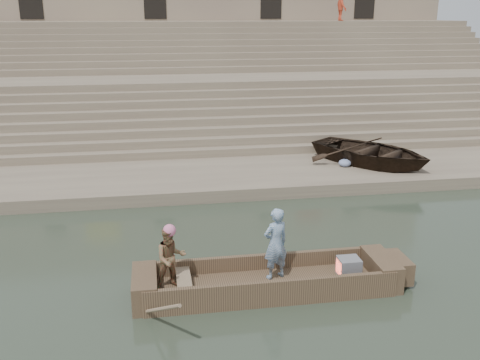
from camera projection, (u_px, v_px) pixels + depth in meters
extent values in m
plane|color=#273226|center=(282.00, 299.00, 11.12)|extent=(120.00, 120.00, 0.00)
cube|color=gray|center=(227.00, 178.00, 18.60)|extent=(32.00, 4.00, 0.40)
cube|color=gray|center=(205.00, 107.00, 25.30)|extent=(32.00, 3.00, 2.80)
cube|color=gray|center=(192.00, 67.00, 31.53)|extent=(32.00, 3.00, 5.20)
cube|color=gray|center=(219.00, 157.00, 20.67)|extent=(32.00, 0.50, 0.70)
cube|color=gray|center=(217.00, 150.00, 21.10)|extent=(32.00, 0.50, 1.00)
cube|color=gray|center=(216.00, 143.00, 21.52)|extent=(32.00, 0.50, 1.30)
cube|color=gray|center=(214.00, 137.00, 21.95)|extent=(32.00, 0.50, 1.60)
cube|color=gray|center=(213.00, 131.00, 22.38)|extent=(32.00, 0.50, 1.90)
cube|color=gray|center=(212.00, 125.00, 22.80)|extent=(32.00, 0.50, 2.20)
cube|color=gray|center=(210.00, 119.00, 23.23)|extent=(32.00, 0.50, 2.50)
cube|color=gray|center=(209.00, 114.00, 23.65)|extent=(32.00, 0.50, 2.80)
cube|color=gray|center=(201.00, 98.00, 26.90)|extent=(32.00, 0.50, 3.10)
cube|color=gray|center=(200.00, 94.00, 27.33)|extent=(32.00, 0.50, 3.40)
cube|color=gray|center=(199.00, 90.00, 27.76)|extent=(32.00, 0.50, 3.70)
cube|color=gray|center=(198.00, 86.00, 28.18)|extent=(32.00, 0.50, 4.00)
cube|color=gray|center=(198.00, 81.00, 28.61)|extent=(32.00, 0.50, 4.30)
cube|color=gray|center=(197.00, 78.00, 29.03)|extent=(32.00, 0.50, 4.60)
cube|color=gray|center=(196.00, 74.00, 29.46)|extent=(32.00, 0.50, 4.90)
cube|color=gray|center=(195.00, 70.00, 29.89)|extent=(32.00, 0.50, 5.20)
cube|color=gray|center=(186.00, 14.00, 34.40)|extent=(32.00, 5.00, 11.20)
cube|color=brown|center=(267.00, 286.00, 11.40)|extent=(5.00, 1.30, 0.22)
cube|color=brown|center=(273.00, 294.00, 10.76)|extent=(5.20, 0.12, 0.56)
cube|color=brown|center=(261.00, 266.00, 11.93)|extent=(5.20, 0.12, 0.56)
cube|color=brown|center=(145.00, 288.00, 10.94)|extent=(0.50, 1.30, 0.60)
cube|color=brown|center=(381.00, 269.00, 11.74)|extent=(0.50, 1.30, 0.60)
cube|color=brown|center=(398.00, 267.00, 11.79)|extent=(0.35, 0.90, 0.50)
cube|color=#937A5B|center=(184.00, 280.00, 11.04)|extent=(0.30, 1.20, 0.08)
cylinder|color=#937A5B|center=(153.00, 310.00, 10.12)|extent=(1.03, 2.10, 1.36)
sphere|color=pink|center=(169.00, 231.00, 10.76)|extent=(0.26, 0.26, 0.26)
imported|color=navy|center=(276.00, 244.00, 11.32)|extent=(0.67, 0.56, 1.58)
imported|color=#277640|center=(171.00, 258.00, 10.94)|extent=(0.74, 0.64, 1.33)
cube|color=slate|center=(349.00, 267.00, 11.59)|extent=(0.46, 0.42, 0.40)
cube|color=#E5593F|center=(339.00, 268.00, 11.55)|extent=(0.04, 0.34, 0.32)
imported|color=#2D2116|center=(371.00, 152.00, 19.37)|extent=(5.22, 5.47, 0.92)
imported|color=#A5311B|center=(342.00, 6.00, 31.40)|extent=(0.68, 1.13, 1.71)
ellipsoid|color=#3F5999|center=(345.00, 163.00, 19.17)|extent=(0.44, 0.44, 0.26)
ellipsoid|color=#3F5999|center=(404.00, 162.00, 19.26)|extent=(0.44, 0.44, 0.26)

